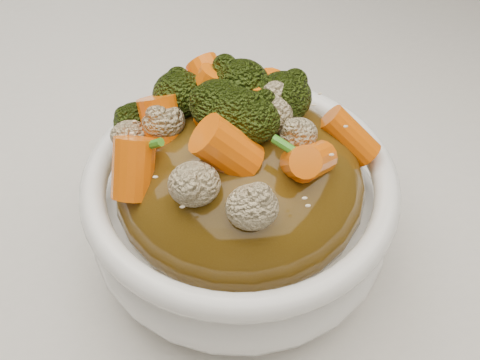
{
  "coord_description": "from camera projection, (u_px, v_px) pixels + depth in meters",
  "views": [
    {
      "loc": [
        0.02,
        -0.3,
        1.09
      ],
      "look_at": [
        0.04,
        -0.06,
        0.82
      ],
      "focal_mm": 42.0,
      "sensor_mm": 36.0,
      "label": 1
    }
  ],
  "objects": [
    {
      "name": "bowl",
      "position": [
        240.0,
        210.0,
        0.39
      ],
      "size": [
        0.21,
        0.21,
        0.08
      ],
      "primitive_type": null,
      "rotation": [
        0.0,
        0.0,
        0.05
      ],
      "color": "white",
      "rests_on": "tablecloth"
    },
    {
      "name": "cauliflower",
      "position": [
        240.0,
        118.0,
        0.33
      ],
      "size": [
        0.17,
        0.17,
        0.03
      ],
      "primitive_type": null,
      "rotation": [
        0.0,
        0.0,
        0.05
      ],
      "color": "#C9B689",
      "rests_on": "sauce_base"
    },
    {
      "name": "sauce_base",
      "position": [
        240.0,
        183.0,
        0.37
      ],
      "size": [
        0.17,
        0.17,
        0.09
      ],
      "primitive_type": "ellipsoid",
      "rotation": [
        0.0,
        0.0,
        0.05
      ],
      "color": "#51380E",
      "rests_on": "bowl"
    },
    {
      "name": "broccoli",
      "position": [
        240.0,
        115.0,
        0.32
      ],
      "size": [
        0.17,
        0.17,
        0.04
      ],
      "primitive_type": null,
      "rotation": [
        0.0,
        0.0,
        0.05
      ],
      "color": "black",
      "rests_on": "sauce_base"
    },
    {
      "name": "carrots",
      "position": [
        240.0,
        114.0,
        0.32
      ],
      "size": [
        0.17,
        0.17,
        0.05
      ],
      "primitive_type": null,
      "rotation": [
        0.0,
        0.0,
        0.05
      ],
      "color": "#FF6A08",
      "rests_on": "sauce_base"
    },
    {
      "name": "scallions",
      "position": [
        240.0,
        113.0,
        0.32
      ],
      "size": [
        0.13,
        0.13,
        0.02
      ],
      "primitive_type": null,
      "rotation": [
        0.0,
        0.0,
        0.05
      ],
      "color": "#37891F",
      "rests_on": "sauce_base"
    },
    {
      "name": "sesame_seeds",
      "position": [
        240.0,
        113.0,
        0.32
      ],
      "size": [
        0.15,
        0.15,
        0.01
      ],
      "primitive_type": null,
      "rotation": [
        0.0,
        0.0,
        0.05
      ],
      "color": "beige",
      "rests_on": "sauce_base"
    },
    {
      "name": "tablecloth",
      "position": [
        185.0,
        206.0,
        0.47
      ],
      "size": [
        1.2,
        0.8,
        0.04
      ],
      "primitive_type": "cube",
      "color": "silver",
      "rests_on": "dining_table"
    }
  ]
}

